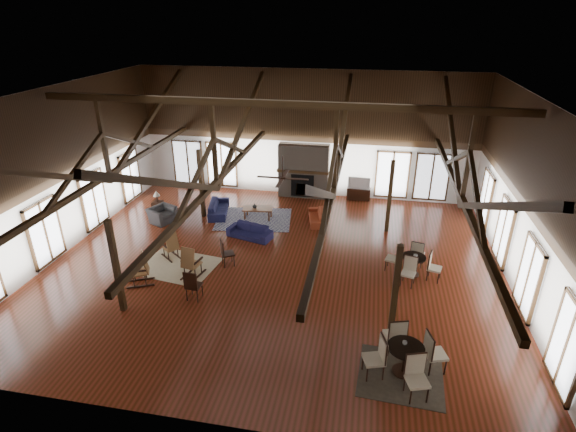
% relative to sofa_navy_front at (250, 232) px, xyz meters
% --- Properties ---
extents(floor, '(16.00, 16.00, 0.00)m').
position_rel_sofa_navy_front_xyz_m(floor, '(1.44, -1.87, -0.26)').
color(floor, maroon).
rests_on(floor, ground).
extents(ceiling, '(16.00, 14.00, 0.02)m').
position_rel_sofa_navy_front_xyz_m(ceiling, '(1.44, -1.87, 5.74)').
color(ceiling, black).
rests_on(ceiling, wall_back).
extents(wall_back, '(16.00, 0.02, 6.00)m').
position_rel_sofa_navy_front_xyz_m(wall_back, '(1.44, 5.13, 2.74)').
color(wall_back, white).
rests_on(wall_back, floor).
extents(wall_front, '(16.00, 0.02, 6.00)m').
position_rel_sofa_navy_front_xyz_m(wall_front, '(1.44, -8.87, 2.74)').
color(wall_front, white).
rests_on(wall_front, floor).
extents(wall_left, '(0.02, 14.00, 6.00)m').
position_rel_sofa_navy_front_xyz_m(wall_left, '(-6.56, -1.87, 2.74)').
color(wall_left, white).
rests_on(wall_left, floor).
extents(wall_right, '(0.02, 14.00, 6.00)m').
position_rel_sofa_navy_front_xyz_m(wall_right, '(9.44, -1.87, 2.74)').
color(wall_right, white).
rests_on(wall_right, floor).
extents(roof_truss, '(15.60, 14.07, 3.14)m').
position_rel_sofa_navy_front_xyz_m(roof_truss, '(1.44, -1.87, 3.76)').
color(roof_truss, '#32210E').
rests_on(roof_truss, wall_back).
extents(post_grid, '(8.16, 7.16, 3.05)m').
position_rel_sofa_navy_front_xyz_m(post_grid, '(1.44, -1.87, 1.26)').
color(post_grid, '#32210E').
rests_on(post_grid, floor).
extents(fireplace, '(2.50, 0.69, 2.60)m').
position_rel_sofa_navy_front_xyz_m(fireplace, '(1.44, 4.80, 1.02)').
color(fireplace, '#736658').
rests_on(fireplace, floor).
extents(ceiling_fan, '(1.60, 1.60, 0.75)m').
position_rel_sofa_navy_front_xyz_m(ceiling_fan, '(1.94, -2.87, 3.47)').
color(ceiling_fan, black).
rests_on(ceiling_fan, roof_truss).
extents(sofa_navy_front, '(1.94, 1.17, 0.53)m').
position_rel_sofa_navy_front_xyz_m(sofa_navy_front, '(0.00, 0.00, 0.00)').
color(sofa_navy_front, '#17163E').
rests_on(sofa_navy_front, floor).
extents(sofa_navy_left, '(2.06, 1.16, 0.57)m').
position_rel_sofa_navy_front_xyz_m(sofa_navy_left, '(-1.97, 2.00, 0.02)').
color(sofa_navy_left, '#15173C').
rests_on(sofa_navy_left, floor).
extents(sofa_orange, '(1.75, 0.97, 0.48)m').
position_rel_sofa_navy_front_xyz_m(sofa_orange, '(2.48, 1.98, -0.02)').
color(sofa_orange, maroon).
rests_on(sofa_orange, floor).
extents(coffee_table, '(1.36, 0.79, 0.50)m').
position_rel_sofa_navy_front_xyz_m(coffee_table, '(-0.12, 1.85, 0.17)').
color(coffee_table, brown).
rests_on(coffee_table, floor).
extents(vase, '(0.22, 0.22, 0.20)m').
position_rel_sofa_navy_front_xyz_m(vase, '(-0.25, 1.82, 0.33)').
color(vase, '#B2B2B2').
rests_on(vase, coffee_table).
extents(armchair, '(1.31, 1.25, 0.66)m').
position_rel_sofa_navy_front_xyz_m(armchair, '(-4.11, 0.75, 0.07)').
color(armchair, '#323234').
rests_on(armchair, floor).
extents(side_table_lamp, '(0.43, 0.43, 1.09)m').
position_rel_sofa_navy_front_xyz_m(side_table_lamp, '(-4.67, 1.54, 0.15)').
color(side_table_lamp, black).
rests_on(side_table_lamp, floor).
extents(rocking_chair_a, '(0.90, 0.84, 1.04)m').
position_rel_sofa_navy_front_xyz_m(rocking_chair_a, '(-2.39, -2.14, 0.22)').
color(rocking_chair_a, brown).
rests_on(rocking_chair_a, floor).
extents(rocking_chair_b, '(0.65, 0.99, 1.17)m').
position_rel_sofa_navy_front_xyz_m(rocking_chair_b, '(-1.21, -3.23, 0.29)').
color(rocking_chair_b, brown).
rests_on(rocking_chair_b, floor).
extents(rocking_chair_c, '(1.01, 0.80, 1.15)m').
position_rel_sofa_navy_front_xyz_m(rocking_chair_c, '(-2.64, -3.89, 0.28)').
color(rocking_chair_c, brown).
rests_on(rocking_chair_c, floor).
extents(side_chair_a, '(0.59, 0.59, 1.02)m').
position_rel_sofa_navy_front_xyz_m(side_chair_a, '(-0.28, -2.27, 0.33)').
color(side_chair_a, black).
rests_on(side_chair_a, floor).
extents(side_chair_b, '(0.48, 0.48, 1.07)m').
position_rel_sofa_navy_front_xyz_m(side_chair_b, '(-0.63, -4.51, 0.35)').
color(side_chair_b, black).
rests_on(side_chair_b, floor).
extents(cafe_table_near, '(2.18, 2.18, 1.12)m').
position_rel_sofa_navy_front_xyz_m(cafe_table_near, '(5.76, -6.47, 0.29)').
color(cafe_table_near, black).
rests_on(cafe_table_near, floor).
extents(cafe_table_far, '(1.95, 1.95, 1.00)m').
position_rel_sofa_navy_front_xyz_m(cafe_table_far, '(6.27, -1.67, 0.23)').
color(cafe_table_far, black).
rests_on(cafe_table_far, floor).
extents(cup_near, '(0.15, 0.15, 0.09)m').
position_rel_sofa_navy_front_xyz_m(cup_near, '(5.72, -6.37, 0.59)').
color(cup_near, '#B2B2B2').
rests_on(cup_near, cafe_table_near).
extents(cup_far, '(0.15, 0.15, 0.11)m').
position_rel_sofa_navy_front_xyz_m(cup_far, '(6.31, -1.72, 0.51)').
color(cup_far, '#B2B2B2').
rests_on(cup_far, cafe_table_far).
extents(tv_console, '(1.11, 0.42, 0.55)m').
position_rel_sofa_navy_front_xyz_m(tv_console, '(4.13, 4.88, 0.01)').
color(tv_console, black).
rests_on(tv_console, floor).
extents(television, '(1.04, 0.20, 0.60)m').
position_rel_sofa_navy_front_xyz_m(television, '(4.13, 4.88, 0.59)').
color(television, '#B2B2B2').
rests_on(television, tv_console).
extents(rug_tan, '(2.89, 2.42, 0.01)m').
position_rel_sofa_navy_front_xyz_m(rug_tan, '(-1.96, -2.64, -0.26)').
color(rug_tan, tan).
rests_on(rug_tan, floor).
extents(rug_navy, '(3.50, 2.81, 0.01)m').
position_rel_sofa_navy_front_xyz_m(rug_navy, '(-0.28, 1.71, -0.26)').
color(rug_navy, '#191D48').
rests_on(rug_navy, floor).
extents(rug_dark, '(2.19, 2.01, 0.01)m').
position_rel_sofa_navy_front_xyz_m(rug_dark, '(5.70, -6.61, -0.26)').
color(rug_dark, black).
rests_on(rug_dark, floor).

